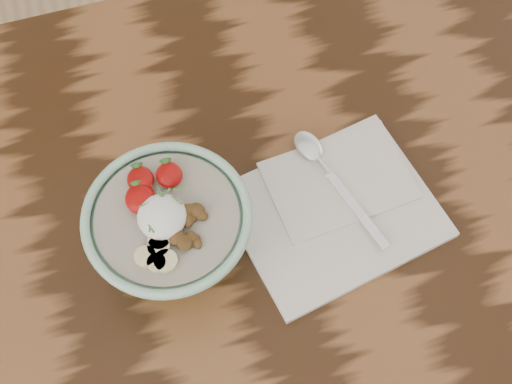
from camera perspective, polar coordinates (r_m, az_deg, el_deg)
table at (r=94.53cm, az=0.66°, el=-7.29°), size 160.00×90.00×75.00cm
breakfast_bowl at (r=80.79cm, az=-6.88°, el=-3.10°), size 18.62×18.62×12.53cm
napkin at (r=88.43cm, az=6.36°, el=-1.07°), size 26.87×23.19×1.46cm
spoon at (r=89.68cm, az=5.16°, el=2.46°), size 7.06×18.72×0.99cm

